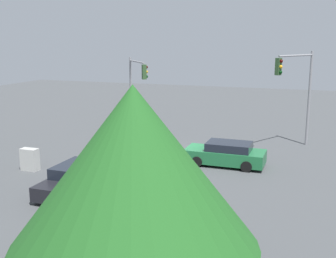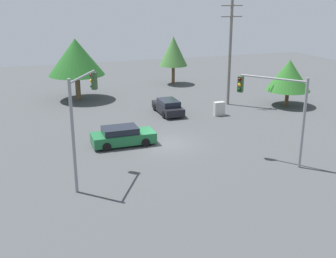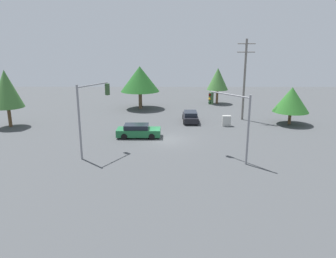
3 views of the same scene
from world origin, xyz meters
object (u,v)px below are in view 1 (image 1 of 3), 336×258
at_px(traffic_signal_cross, 136,81).
at_px(electrical_cabinet, 30,159).
at_px(sedan_green, 226,154).
at_px(traffic_signal_main, 298,83).
at_px(sedan_dark, 74,179).

height_order(traffic_signal_cross, electrical_cabinet, traffic_signal_cross).
bearing_deg(electrical_cabinet, sedan_green, 25.05).
height_order(sedan_green, traffic_signal_main, traffic_signal_main).
xyz_separation_m(sedan_dark, electrical_cabinet, (-4.19, 2.10, -0.02)).
xyz_separation_m(sedan_green, traffic_signal_main, (3.53, 5.37, 3.76)).
bearing_deg(traffic_signal_main, electrical_cabinet, -24.34).
distance_m(traffic_signal_cross, electrical_cabinet, 11.79).
relative_size(traffic_signal_main, traffic_signal_cross, 1.11).
height_order(sedan_dark, traffic_signal_main, traffic_signal_main).
bearing_deg(sedan_dark, traffic_signal_cross, -78.89).
bearing_deg(traffic_signal_cross, traffic_signal_main, 46.96).
bearing_deg(sedan_dark, sedan_green, -131.00).
bearing_deg(electrical_cabinet, sedan_dark, -26.58).
height_order(traffic_signal_main, traffic_signal_cross, traffic_signal_main).
relative_size(sedan_green, sedan_dark, 1.06).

